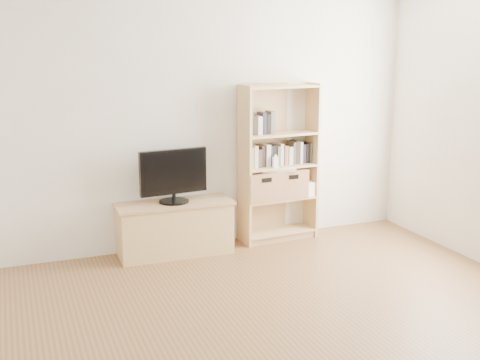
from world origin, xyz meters
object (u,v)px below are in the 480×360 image
television (173,176)px  basket_right (287,182)px  laptop (277,169)px  tv_stand (175,229)px  bookshelf (279,163)px  baby_monitor (275,162)px  basket_left (260,186)px

television → basket_right: television is taller
television → laptop: 1.11m
tv_stand → bookshelf: bearing=3.9°
baby_monitor → basket_left: baby_monitor is taller
television → basket_left: size_ratio=1.86×
television → basket_right: 1.26m
baby_monitor → laptop: baby_monitor is taller
tv_stand → basket_right: size_ratio=3.03×
baby_monitor → laptop: bearing=54.5°
basket_right → laptop: 0.21m
television → basket_left: 0.95m
baby_monitor → tv_stand: bearing=176.6°
basket_left → laptop: size_ratio=1.02×
bookshelf → baby_monitor: bearing=-135.0°
bookshelf → basket_right: 0.24m
bookshelf → basket_right: (0.10, 0.00, -0.21)m
basket_right → laptop: (-0.13, -0.02, 0.16)m
television → laptop: bearing=-3.9°
bookshelf → television: size_ratio=2.43×
basket_right → basket_left: bearing=-177.1°
television → laptop: (1.11, 0.04, -0.02)m
bookshelf → tv_stand: bearing=178.8°
basket_left → tv_stand: bearing=178.8°
tv_stand → basket_left: 0.99m
tv_stand → basket_left: size_ratio=3.04×
bookshelf → basket_right: bearing=-2.6°
basket_left → basket_right: size_ratio=0.99×
basket_left → laptop: 0.25m
tv_stand → bookshelf: size_ratio=0.67×
bookshelf → basket_right: size_ratio=4.51×
bookshelf → laptop: bookshelf is taller
basket_right → laptop: size_ratio=1.02×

